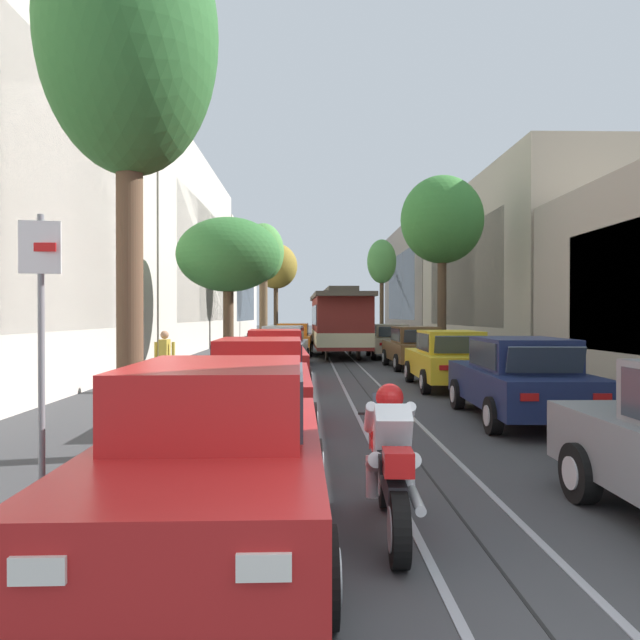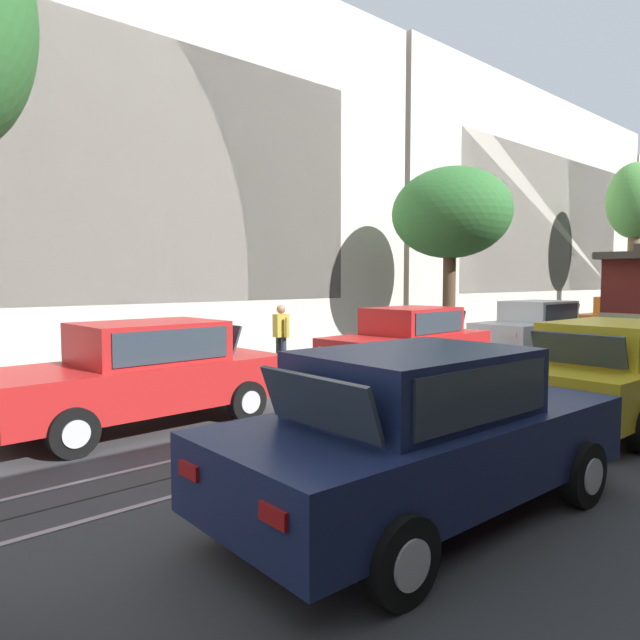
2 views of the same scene
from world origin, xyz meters
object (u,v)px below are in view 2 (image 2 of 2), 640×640
object	(u,v)px
pedestrian_on_left_pavement	(281,333)
parked_car_white_fourth_left	(536,327)
parked_car_orange_fifth_left	(624,318)
street_tree_kerb_left_mid	(635,204)
parked_car_red_second_left	(143,374)
parked_car_red_mid_left	(409,342)
parked_car_yellow_mid_right	(615,372)
street_tree_kerb_left_second	(450,214)
parked_car_navy_second_right	(423,432)

from	to	relation	value
pedestrian_on_left_pavement	parked_car_white_fourth_left	bearing A→B (deg)	69.26
parked_car_orange_fifth_left	street_tree_kerb_left_mid	distance (m)	8.25
parked_car_red_second_left	pedestrian_on_left_pavement	xyz separation A→B (m)	(-2.92, 4.99, 0.10)
parked_car_red_mid_left	parked_car_yellow_mid_right	size ratio (longest dim) A/B	1.01
parked_car_white_fourth_left	parked_car_orange_fifth_left	xyz separation A→B (m)	(0.23, 6.28, 0.00)
parked_car_white_fourth_left	street_tree_kerb_left_second	xyz separation A→B (m)	(-1.93, -1.69, 3.38)
parked_car_red_second_left	parked_car_navy_second_right	world-z (taller)	same
parked_car_red_second_left	street_tree_kerb_left_second	distance (m)	11.46
parked_car_navy_second_right	street_tree_kerb_left_mid	size ratio (longest dim) A/B	0.58
parked_car_yellow_mid_right	pedestrian_on_left_pavement	xyz separation A→B (m)	(-7.69, -0.46, 0.10)
parked_car_red_mid_left	parked_car_navy_second_right	bearing A→B (deg)	-50.10
street_tree_kerb_left_mid	pedestrian_on_left_pavement	distance (m)	20.68
parked_car_red_second_left	parked_car_orange_fifth_left	bearing A→B (deg)	89.60
parked_car_navy_second_right	parked_car_yellow_mid_right	distance (m)	4.98
street_tree_kerb_left_second	parked_car_red_mid_left	bearing A→B (deg)	-65.80
parked_car_red_mid_left	parked_car_white_fourth_left	size ratio (longest dim) A/B	1.00
parked_car_orange_fifth_left	pedestrian_on_left_pavement	bearing A→B (deg)	-102.53
parked_car_orange_fifth_left	street_tree_kerb_left_second	world-z (taller)	street_tree_kerb_left_second
parked_car_orange_fifth_left	parked_car_yellow_mid_right	world-z (taller)	same
parked_car_yellow_mid_right	street_tree_kerb_left_second	xyz separation A→B (m)	(-6.79, 5.32, 3.38)
parked_car_white_fourth_left	parked_car_navy_second_right	size ratio (longest dim) A/B	1.00
parked_car_red_mid_left	street_tree_kerb_left_second	distance (m)	5.81
parked_car_white_fourth_left	parked_car_yellow_mid_right	size ratio (longest dim) A/B	1.01
parked_car_white_fourth_left	parked_car_yellow_mid_right	distance (m)	8.53
parked_car_navy_second_right	pedestrian_on_left_pavement	size ratio (longest dim) A/B	2.76
parked_car_navy_second_right	street_tree_kerb_left_second	xyz separation A→B (m)	(-6.93, 10.29, 3.38)
parked_car_red_mid_left	parked_car_white_fourth_left	distance (m)	6.00
street_tree_kerb_left_mid	parked_car_yellow_mid_right	bearing A→B (deg)	-71.39
street_tree_kerb_left_mid	pedestrian_on_left_pavement	size ratio (longest dim) A/B	4.78
parked_car_red_second_left	parked_car_red_mid_left	xyz separation A→B (m)	(-0.09, 6.45, 0.00)
parked_car_white_fourth_left	pedestrian_on_left_pavement	distance (m)	7.98
parked_car_navy_second_right	street_tree_kerb_left_mid	distance (m)	25.97
parked_car_orange_fifth_left	parked_car_yellow_mid_right	distance (m)	14.07
parked_car_white_fourth_left	parked_car_orange_fifth_left	bearing A→B (deg)	87.91
parked_car_red_mid_left	parked_car_red_second_left	bearing A→B (deg)	-89.24
parked_car_yellow_mid_right	street_tree_kerb_left_mid	bearing A→B (deg)	108.61
parked_car_red_mid_left	pedestrian_on_left_pavement	world-z (taller)	pedestrian_on_left_pavement
parked_car_red_second_left	pedestrian_on_left_pavement	size ratio (longest dim) A/B	2.75
parked_car_navy_second_right	parked_car_yellow_mid_right	xyz separation A→B (m)	(-0.14, 4.97, 0.00)
parked_car_red_mid_left	pedestrian_on_left_pavement	xyz separation A→B (m)	(-2.84, -1.46, 0.10)
parked_car_orange_fifth_left	parked_car_navy_second_right	size ratio (longest dim) A/B	1.00
pedestrian_on_left_pavement	parked_car_navy_second_right	bearing A→B (deg)	-29.95
parked_car_red_second_left	parked_car_red_mid_left	bearing A→B (deg)	90.76
parked_car_orange_fifth_left	street_tree_kerb_left_second	bearing A→B (deg)	-105.14
parked_car_white_fourth_left	street_tree_kerb_left_second	size ratio (longest dim) A/B	0.79
pedestrian_on_left_pavement	street_tree_kerb_left_second	bearing A→B (deg)	81.16
parked_car_red_mid_left	parked_car_navy_second_right	size ratio (longest dim) A/B	1.00
parked_car_white_fourth_left	parked_car_navy_second_right	xyz separation A→B (m)	(5.01, -11.97, 0.00)
street_tree_kerb_left_second	street_tree_kerb_left_mid	world-z (taller)	street_tree_kerb_left_mid
parked_car_yellow_mid_right	street_tree_kerb_left_second	size ratio (longest dim) A/B	0.79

